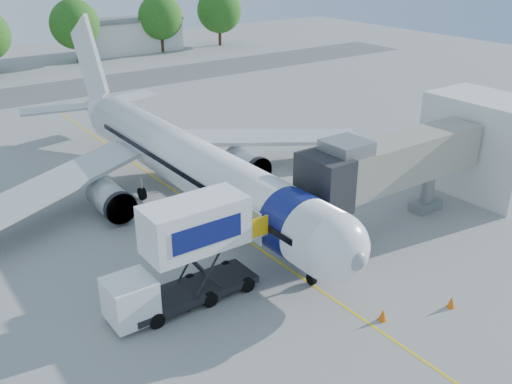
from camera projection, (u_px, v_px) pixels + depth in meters
ground at (218, 220)px, 37.92m from camera, size 160.00×160.00×0.00m
guidance_line at (218, 220)px, 37.91m from camera, size 0.15×70.00×0.01m
taxiway_strip at (33, 94)px, 69.09m from camera, size 120.00×10.00×0.01m
aircraft at (185, 161)px, 39.78m from camera, size 34.17×37.73×11.35m
jet_bridge at (386, 165)px, 35.24m from camera, size 13.90×3.20×6.60m
terminal_stub at (485, 145)px, 41.19m from camera, size 5.00×8.00×7.00m
catering_hiloader at (185, 255)px, 28.25m from camera, size 8.50×2.44×5.50m
safety_cone_a at (451, 302)px, 28.80m from camera, size 0.40×0.40×0.64m
safety_cone_b at (383, 315)px, 27.81m from camera, size 0.41×0.41×0.65m
outbuilding_right at (130, 35)px, 94.62m from camera, size 16.40×7.40×5.30m
tree_e at (75, 24)px, 84.70m from camera, size 7.30×7.30×9.31m
tree_f at (160, 17)px, 93.09m from camera, size 7.24×7.24×9.24m
tree_g at (219, 10)px, 98.85m from camera, size 7.69×7.69×9.80m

